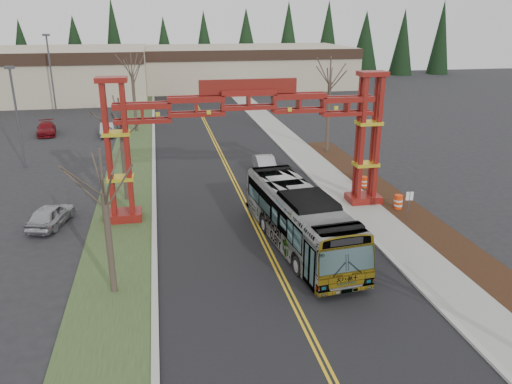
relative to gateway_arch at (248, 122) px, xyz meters
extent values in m
cube|color=black|center=(0.00, 7.00, -5.97)|extent=(12.00, 110.00, 0.02)
cube|color=gold|center=(-0.12, 7.00, -5.96)|extent=(0.12, 100.00, 0.01)
cube|color=gold|center=(0.12, 7.00, -5.96)|extent=(0.12, 100.00, 0.01)
cube|color=#ADADA7|center=(6.15, 7.00, -5.91)|extent=(0.30, 110.00, 0.15)
cube|color=gray|center=(7.60, 7.00, -5.91)|extent=(2.60, 110.00, 0.14)
cube|color=black|center=(10.20, -8.00, -5.92)|extent=(2.60, 50.00, 0.12)
cube|color=#2D4422|center=(-8.00, 7.00, -5.94)|extent=(4.00, 110.00, 0.08)
cube|color=#ADADA7|center=(-6.15, 7.00, -5.91)|extent=(0.30, 110.00, 0.15)
cube|color=maroon|center=(-8.00, 0.00, -5.68)|extent=(2.20, 1.60, 0.60)
cube|color=maroon|center=(-8.55, -0.35, -1.38)|extent=(0.28, 0.28, 8.00)
cube|color=maroon|center=(-7.45, -0.35, -1.38)|extent=(0.28, 0.28, 8.00)
cube|color=maroon|center=(-8.55, 0.35, -1.38)|extent=(0.28, 0.28, 8.00)
cube|color=maroon|center=(-7.45, 0.35, -1.38)|extent=(0.28, 0.28, 8.00)
cube|color=yellow|center=(-8.00, 0.00, -3.18)|extent=(1.60, 1.10, 0.22)
cube|color=yellow|center=(-8.00, 0.00, -0.38)|extent=(1.60, 1.10, 0.22)
cube|color=maroon|center=(-8.00, 0.00, 2.77)|extent=(1.80, 1.20, 0.30)
cube|color=maroon|center=(8.00, 0.00, -5.68)|extent=(2.20, 1.60, 0.60)
cube|color=maroon|center=(7.45, -0.35, -1.38)|extent=(0.28, 0.28, 8.00)
cube|color=maroon|center=(8.55, -0.35, -1.38)|extent=(0.28, 0.28, 8.00)
cube|color=maroon|center=(7.45, 0.35, -1.38)|extent=(0.28, 0.28, 8.00)
cube|color=maroon|center=(8.55, 0.35, -1.38)|extent=(0.28, 0.28, 8.00)
cube|color=yellow|center=(8.00, 0.00, -3.18)|extent=(1.60, 1.10, 0.22)
cube|color=yellow|center=(8.00, 0.00, -0.38)|extent=(1.60, 1.10, 0.22)
cube|color=maroon|center=(8.00, 0.00, 2.77)|extent=(1.80, 1.20, 0.30)
cube|color=maroon|center=(0.00, 0.00, 1.52)|extent=(16.00, 0.90, 1.00)
cube|color=maroon|center=(0.00, 0.00, 0.62)|extent=(16.00, 0.90, 0.60)
cube|color=maroon|center=(0.00, 0.00, 2.17)|extent=(6.00, 0.25, 0.90)
cube|color=#B7AB8C|center=(10.00, 62.00, -2.48)|extent=(38.00, 20.00, 7.00)
cube|color=black|center=(10.00, 51.90, 0.22)|extent=(38.00, 0.40, 1.60)
cone|color=black|center=(-29.50, 74.00, 0.52)|extent=(5.60, 5.60, 13.00)
cylinder|color=#382D26|center=(-29.50, 74.00, -5.18)|extent=(0.80, 0.80, 1.60)
cone|color=black|center=(-21.00, 74.00, 0.52)|extent=(5.60, 5.60, 13.00)
cylinder|color=#382D26|center=(-21.00, 74.00, -5.18)|extent=(0.80, 0.80, 1.60)
cone|color=black|center=(-12.50, 74.00, 0.52)|extent=(5.60, 5.60, 13.00)
cylinder|color=#382D26|center=(-12.50, 74.00, -5.18)|extent=(0.80, 0.80, 1.60)
cone|color=black|center=(-4.00, 74.00, 0.52)|extent=(5.60, 5.60, 13.00)
cylinder|color=#382D26|center=(-4.00, 74.00, -5.18)|extent=(0.80, 0.80, 1.60)
cone|color=black|center=(4.50, 74.00, 0.52)|extent=(5.60, 5.60, 13.00)
cylinder|color=#382D26|center=(4.50, 74.00, -5.18)|extent=(0.80, 0.80, 1.60)
cone|color=black|center=(13.00, 74.00, 0.52)|extent=(5.60, 5.60, 13.00)
cylinder|color=#382D26|center=(13.00, 74.00, -5.18)|extent=(0.80, 0.80, 1.60)
cone|color=black|center=(21.50, 74.00, 0.52)|extent=(5.60, 5.60, 13.00)
cylinder|color=#382D26|center=(21.50, 74.00, -5.18)|extent=(0.80, 0.80, 1.60)
cone|color=black|center=(30.00, 74.00, 0.52)|extent=(5.60, 5.60, 13.00)
cylinder|color=#382D26|center=(30.00, 74.00, -5.18)|extent=(0.80, 0.80, 1.60)
cone|color=black|center=(38.50, 74.00, 0.52)|extent=(5.60, 5.60, 13.00)
cylinder|color=#382D26|center=(38.50, 74.00, -5.18)|extent=(0.80, 0.80, 1.60)
cone|color=black|center=(47.00, 74.00, 0.52)|extent=(5.60, 5.60, 13.00)
cylinder|color=#382D26|center=(47.00, 74.00, -5.18)|extent=(0.80, 0.80, 1.60)
cone|color=black|center=(55.50, 74.00, 0.52)|extent=(5.60, 5.60, 13.00)
cylinder|color=#382D26|center=(55.50, 74.00, -5.18)|extent=(0.80, 0.80, 1.60)
imported|color=#B0B4B8|center=(1.80, -5.70, -4.32)|extent=(3.92, 12.13, 3.32)
imported|color=#A5A8AD|center=(2.81, 8.02, -5.28)|extent=(1.57, 4.28, 1.40)
imported|color=#A4A6AB|center=(-12.34, 0.00, -5.28)|extent=(2.65, 4.39, 1.40)
imported|color=maroon|center=(-17.54, 26.43, -5.32)|extent=(2.54, 4.81, 1.33)
imported|color=#A9AFB1|center=(-11.00, 24.63, -5.32)|extent=(1.62, 4.09, 1.33)
cylinder|color=#382D26|center=(-8.00, -8.86, -3.52)|extent=(0.30, 0.30, 4.93)
cylinder|color=#382D26|center=(-8.00, -8.86, -0.11)|extent=(0.11, 0.11, 2.07)
cylinder|color=#382D26|center=(-8.00, 3.77, -3.39)|extent=(0.30, 0.30, 5.19)
cylinder|color=#382D26|center=(-8.00, 3.77, 0.13)|extent=(0.11, 0.11, 2.03)
cylinder|color=#382D26|center=(-8.00, 26.19, -2.83)|extent=(0.34, 0.34, 6.30)
cylinder|color=#382D26|center=(-8.00, 26.19, 1.38)|extent=(0.13, 0.13, 2.34)
cylinder|color=#382D26|center=(10.00, 13.71, -2.70)|extent=(0.34, 0.34, 6.57)
cylinder|color=#382D26|center=(10.00, 13.71, 1.67)|extent=(0.13, 0.13, 2.37)
cylinder|color=#3F3F44|center=(-16.94, 13.69, -1.88)|extent=(0.18, 0.18, 8.21)
cube|color=#3F3F44|center=(-16.94, 13.69, 2.32)|extent=(0.73, 0.37, 0.23)
cylinder|color=#3F3F44|center=(-19.02, 40.72, -1.09)|extent=(0.22, 0.22, 9.79)
cube|color=#3F3F44|center=(-19.02, 40.72, 3.92)|extent=(0.87, 0.44, 0.27)
cylinder|color=#3F3F44|center=(9.40, -3.68, -4.98)|extent=(0.05, 0.05, 2.00)
cube|color=white|center=(9.40, -3.68, -4.26)|extent=(0.46, 0.09, 0.55)
cylinder|color=#EA3C0D|center=(9.75, -1.67, -5.46)|extent=(0.55, 0.55, 1.05)
cylinder|color=white|center=(9.75, -1.67, -5.30)|extent=(0.57, 0.57, 0.13)
cylinder|color=white|center=(9.75, -1.67, -5.62)|extent=(0.57, 0.57, 0.13)
cylinder|color=#EA3C0D|center=(9.22, 2.85, -5.51)|extent=(0.49, 0.49, 0.94)
cylinder|color=white|center=(9.22, 2.85, -5.37)|extent=(0.51, 0.51, 0.11)
cylinder|color=white|center=(9.22, 2.85, -5.65)|extent=(0.51, 0.51, 0.11)
cylinder|color=#EA3C0D|center=(9.48, 4.76, -5.46)|extent=(0.54, 0.54, 1.04)
cylinder|color=white|center=(9.48, 4.76, -5.31)|extent=(0.56, 0.56, 0.12)
cylinder|color=white|center=(9.48, 4.76, -5.62)|extent=(0.56, 0.56, 0.12)
camera|label=1|loc=(-5.42, -30.16, 6.20)|focal=35.00mm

